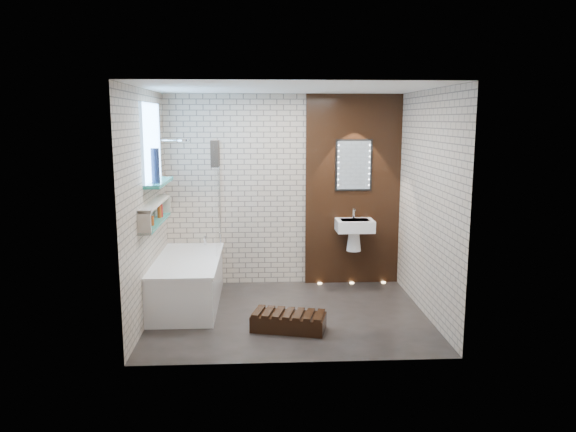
{
  "coord_description": "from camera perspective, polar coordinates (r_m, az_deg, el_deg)",
  "views": [
    {
      "loc": [
        -0.33,
        -6.17,
        2.26
      ],
      "look_at": [
        0.0,
        0.15,
        1.15
      ],
      "focal_mm": 34.37,
      "sensor_mm": 36.0,
      "label": 1
    }
  ],
  "objects": [
    {
      "name": "led_mirror",
      "position": [
        7.54,
        6.82,
        5.24
      ],
      "size": [
        0.5,
        0.02,
        0.7
      ],
      "color": "black",
      "rests_on": "walnut_panel"
    },
    {
      "name": "bathtub",
      "position": [
        6.97,
        -10.31,
        -6.63
      ],
      "size": [
        0.79,
        1.74,
        0.7
      ],
      "color": "white",
      "rests_on": "ground"
    },
    {
      "name": "towel",
      "position": [
        6.85,
        -7.55,
        6.43
      ],
      "size": [
        0.1,
        0.25,
        0.33
      ],
      "primitive_type": "cube",
      "color": "black",
      "rests_on": "bath_screen"
    },
    {
      "name": "display_niche",
      "position": [
        6.52,
        -13.55,
        0.31
      ],
      "size": [
        0.14,
        1.3,
        0.26
      ],
      "color": "teal",
      "rests_on": "room_shell"
    },
    {
      "name": "niche_bottles",
      "position": [
        6.55,
        -13.5,
        0.08
      ],
      "size": [
        0.06,
        0.87,
        0.16
      ],
      "color": "maroon",
      "rests_on": "display_niche"
    },
    {
      "name": "floor_uplights",
      "position": [
        7.82,
        6.61,
        -6.89
      ],
      "size": [
        0.96,
        0.06,
        0.01
      ],
      "color": "#FFD899",
      "rests_on": "ground"
    },
    {
      "name": "walnut_step",
      "position": [
        6.1,
        0.06,
        -10.93
      ],
      "size": [
        0.85,
        0.53,
        0.18
      ],
      "primitive_type": "cube",
      "rotation": [
        0.0,
        0.0,
        -0.25
      ],
      "color": "black",
      "rests_on": "ground"
    },
    {
      "name": "ground",
      "position": [
        6.58,
        0.07,
        -10.14
      ],
      "size": [
        3.2,
        3.2,
        0.0
      ],
      "primitive_type": "plane",
      "color": "black",
      "rests_on": "ground"
    },
    {
      "name": "shower_head",
      "position": [
        7.19,
        -10.84,
        7.7
      ],
      "size": [
        0.18,
        0.18,
        0.02
      ],
      "primitive_type": "cylinder",
      "color": "silver",
      "rests_on": "room_shell"
    },
    {
      "name": "walnut_panel",
      "position": [
        7.61,
        6.72,
        2.64
      ],
      "size": [
        1.3,
        0.06,
        2.6
      ],
      "primitive_type": "cube",
      "color": "black",
      "rests_on": "ground"
    },
    {
      "name": "washbasin",
      "position": [
        7.51,
        6.89,
        -1.43
      ],
      "size": [
        0.5,
        0.36,
        0.58
      ],
      "color": "white",
      "rests_on": "walnut_panel"
    },
    {
      "name": "bath_screen",
      "position": [
        7.15,
        -7.3,
        1.99
      ],
      "size": [
        0.01,
        0.78,
        1.4
      ],
      "primitive_type": "cube",
      "color": "white",
      "rests_on": "bathtub"
    },
    {
      "name": "sill_vases",
      "position": [
        6.4,
        -13.57,
        5.08
      ],
      "size": [
        0.09,
        0.09,
        0.4
      ],
      "color": "#141D37",
      "rests_on": "clerestory_window"
    },
    {
      "name": "room_shell",
      "position": [
        6.26,
        0.07,
        1.12
      ],
      "size": [
        3.24,
        3.2,
        2.6
      ],
      "color": "#B09F8C",
      "rests_on": "ground"
    },
    {
      "name": "clerestory_window",
      "position": [
        6.65,
        -13.82,
        6.56
      ],
      "size": [
        0.18,
        1.0,
        0.94
      ],
      "color": "#7FADE0",
      "rests_on": "room_shell"
    }
  ]
}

